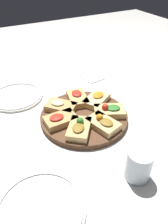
% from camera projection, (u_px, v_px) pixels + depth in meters
% --- Properties ---
extents(ground_plane, '(3.00, 3.00, 0.00)m').
position_uv_depth(ground_plane, '(84.00, 119.00, 0.91)').
color(ground_plane, silver).
extents(serving_board, '(0.36, 0.36, 0.02)m').
position_uv_depth(serving_board, '(84.00, 117.00, 0.91)').
color(serving_board, '#51331E').
rests_on(serving_board, ground_plane).
extents(focaccia_slice_0, '(0.14, 0.11, 0.05)m').
position_uv_depth(focaccia_slice_0, '(103.00, 123.00, 0.83)').
color(focaccia_slice_0, '#DBB775').
rests_on(focaccia_slice_0, serving_board).
extents(focaccia_slice_1, '(0.12, 0.15, 0.05)m').
position_uv_depth(focaccia_slice_1, '(109.00, 111.00, 0.89)').
color(focaccia_slice_1, '#DBB775').
rests_on(focaccia_slice_1, serving_board).
extents(focaccia_slice_2, '(0.13, 0.15, 0.04)m').
position_uv_depth(focaccia_slice_2, '(97.00, 100.00, 0.96)').
color(focaccia_slice_2, '#E5C689').
rests_on(focaccia_slice_2, serving_board).
extents(focaccia_slice_3, '(0.14, 0.10, 0.04)m').
position_uv_depth(focaccia_slice_3, '(78.00, 98.00, 0.97)').
color(focaccia_slice_3, tan).
rests_on(focaccia_slice_3, serving_board).
extents(focaccia_slice_4, '(0.14, 0.14, 0.04)m').
position_uv_depth(focaccia_slice_4, '(61.00, 106.00, 0.92)').
color(focaccia_slice_4, tan).
rests_on(focaccia_slice_4, serving_board).
extents(focaccia_slice_5, '(0.08, 0.13, 0.04)m').
position_uv_depth(focaccia_slice_5, '(61.00, 120.00, 0.85)').
color(focaccia_slice_5, tan).
rests_on(focaccia_slice_5, serving_board).
extents(focaccia_slice_6, '(0.15, 0.14, 0.05)m').
position_uv_depth(focaccia_slice_6, '(79.00, 128.00, 0.81)').
color(focaccia_slice_6, tan).
rests_on(focaccia_slice_6, serving_board).
extents(plate_left, '(0.25, 0.25, 0.02)m').
position_uv_depth(plate_left, '(40.00, 209.00, 0.59)').
color(plate_left, white).
rests_on(plate_left, ground_plane).
extents(plate_right, '(0.25, 0.25, 0.02)m').
position_uv_depth(plate_right, '(16.00, 96.00, 1.04)').
color(plate_right, white).
rests_on(plate_right, ground_plane).
extents(water_glass, '(0.08, 0.08, 0.10)m').
position_uv_depth(water_glass, '(139.00, 165.00, 0.66)').
color(water_glass, silver).
rests_on(water_glass, ground_plane).
extents(napkin_stack, '(0.13, 0.11, 0.01)m').
position_uv_depth(napkin_stack, '(92.00, 77.00, 1.20)').
color(napkin_stack, white).
rests_on(napkin_stack, ground_plane).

